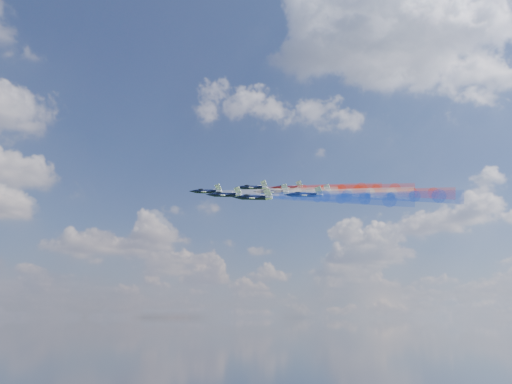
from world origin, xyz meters
TOP-DOWN VIEW (x-y plane):
  - jet_lead at (-25.00, 13.16)m, footprint 15.35×15.80m
  - trail_lead at (-10.74, -6.24)m, footprint 26.11×33.35m
  - jet_inner_left at (-27.24, -1.68)m, footprint 15.35×15.80m
  - trail_inner_left at (-12.98, -21.08)m, footprint 26.11×33.35m
  - jet_inner_right at (-9.00, 9.76)m, footprint 15.35×15.80m
  - trail_inner_right at (5.26, -9.64)m, footprint 26.11×33.35m
  - jet_outer_left at (-27.85, -17.41)m, footprint 15.35×15.80m
  - trail_outer_left at (-13.59, -36.81)m, footprint 26.11×33.35m
  - jet_center_third at (-11.46, -4.52)m, footprint 15.35×15.80m
  - trail_center_third at (2.81, -23.92)m, footprint 26.11×33.35m
  - jet_outer_right at (4.91, 7.81)m, footprint 15.35×15.80m
  - trail_outer_right at (19.18, -11.59)m, footprint 26.11×33.35m
  - jet_rear_left at (-12.72, -21.47)m, footprint 15.35×15.80m
  - trail_rear_left at (1.55, -40.87)m, footprint 26.11×33.35m
  - jet_rear_right at (2.82, -8.55)m, footprint 15.35×15.80m
  - trail_rear_right at (17.08, -27.95)m, footprint 26.11×33.35m

SIDE VIEW (x-z plane):
  - trail_outer_left at x=-13.59m, z-range 161.61..169.60m
  - jet_outer_left at x=-27.85m, z-range 164.16..170.91m
  - trail_rear_left at x=1.55m, z-range 163.57..171.57m
  - trail_inner_left at x=-12.98m, z-range 165.30..173.29m
  - jet_rear_left at x=-12.72m, z-range 166.12..172.88m
  - jet_inner_left at x=-27.24m, z-range 167.85..174.60m
  - trail_center_third at x=2.81m, z-range 167.80..175.79m
  - trail_rear_right at x=17.08m, z-range 168.93..176.93m
  - trail_lead at x=-10.74m, z-range 169.40..177.40m
  - jet_center_third at x=-11.46m, z-range 170.35..177.10m
  - jet_rear_right at x=2.82m, z-range 171.49..178.24m
  - jet_lead at x=-25.00m, z-range 171.95..178.71m
  - trail_inner_right at x=5.26m, z-range 172.27..180.27m
  - trail_outer_right at x=19.18m, z-range 173.77..181.77m
  - jet_inner_right at x=-9.00m, z-range 174.83..181.58m
  - jet_outer_right at x=4.91m, z-range 176.33..183.08m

